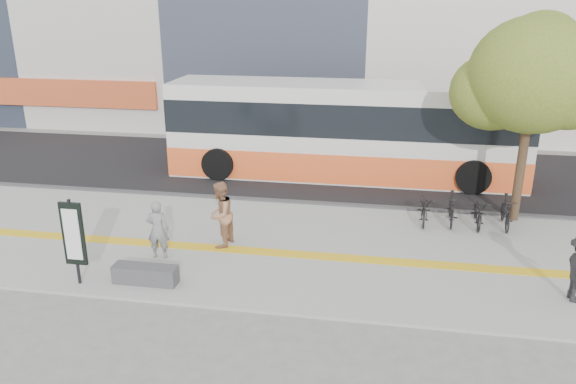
% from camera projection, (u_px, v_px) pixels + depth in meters
% --- Properties ---
extents(ground, '(120.00, 120.00, 0.00)m').
position_uv_depth(ground, '(259.00, 271.00, 14.50)').
color(ground, slate).
rests_on(ground, ground).
extents(sidewalk, '(40.00, 7.00, 0.08)m').
position_uv_depth(sidewalk, '(271.00, 246.00, 15.88)').
color(sidewalk, gray).
rests_on(sidewalk, ground).
extents(tactile_strip, '(40.00, 0.45, 0.01)m').
position_uv_depth(tactile_strip, '(267.00, 252.00, 15.40)').
color(tactile_strip, gold).
rests_on(tactile_strip, sidewalk).
extents(street, '(40.00, 8.00, 0.06)m').
position_uv_depth(street, '(307.00, 170.00, 22.85)').
color(street, black).
rests_on(street, ground).
extents(curb, '(40.00, 0.25, 0.14)m').
position_uv_depth(curb, '(291.00, 203.00, 19.12)').
color(curb, '#353538').
rests_on(curb, ground).
extents(bench, '(1.60, 0.45, 0.45)m').
position_uv_depth(bench, '(145.00, 274.00, 13.70)').
color(bench, '#353538').
rests_on(bench, sidewalk).
extents(signboard, '(0.55, 0.10, 2.20)m').
position_uv_depth(signboard, '(73.00, 235.00, 13.32)').
color(signboard, black).
rests_on(signboard, sidewalk).
extents(street_tree, '(4.40, 3.80, 6.31)m').
position_uv_depth(street_tree, '(532.00, 77.00, 16.32)').
color(street_tree, '#3D281B').
rests_on(street_tree, sidewalk).
extents(bus, '(13.49, 3.20, 3.59)m').
position_uv_depth(bus, '(345.00, 133.00, 21.57)').
color(bus, silver).
rests_on(bus, street).
extents(bicycle_row, '(3.02, 1.71, 0.98)m').
position_uv_depth(bicycle_row, '(464.00, 210.00, 17.14)').
color(bicycle_row, black).
rests_on(bicycle_row, sidewalk).
extents(seated_woman, '(0.64, 0.46, 1.63)m').
position_uv_depth(seated_woman, '(158.00, 230.00, 14.84)').
color(seated_woman, black).
rests_on(seated_woman, sidewalk).
extents(pedestrian_tan, '(0.87, 1.03, 1.89)m').
position_uv_depth(pedestrian_tan, '(220.00, 215.00, 15.50)').
color(pedestrian_tan, '#A16E4E').
rests_on(pedestrian_tan, sidewalk).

